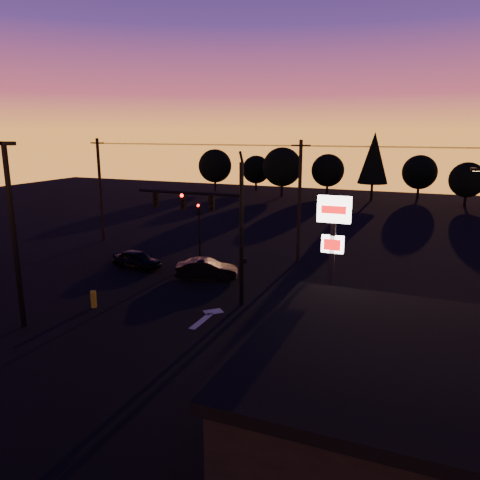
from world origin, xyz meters
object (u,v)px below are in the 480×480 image
Objects in this scene: car_left at (137,259)px; parking_lot_light at (13,224)px; car_mid at (207,269)px; suv_parked at (374,384)px; pylon_sign at (333,237)px; secondary_signal at (199,223)px; bollard at (94,299)px; traffic_signal_mast at (215,217)px.

parking_lot_light is at bearing -169.12° from car_left.
suv_parked is at bearing -150.67° from car_mid.
pylon_sign is at bearing 96.39° from suv_parked.
secondary_signal reaches higher than suv_parked.
car_mid is at bearing -57.14° from secondary_signal.
parking_lot_light is 17.75m from suv_parked.
car_mid is at bearing 115.52° from suv_parked.
suv_parked is (17.16, -0.24, -4.56)m from parking_lot_light.
pylon_sign is at bearing -105.43° from car_left.
pylon_sign is 1.82× the size of car_left.
pylon_sign is at bearing 4.62° from bollard.
secondary_signal is at bearing 80.21° from parking_lot_light.
secondary_signal is 0.85× the size of suv_parked.
car_mid is 16.13m from suv_parked.
pylon_sign is 7.13× the size of bollard.
secondary_signal is 15.75m from pylon_sign.
parking_lot_light is 9.58× the size of bollard.
pylon_sign is (14.50, 4.50, -0.36)m from parking_lot_light.
bollard is at bearing -175.38° from pylon_sign.
suv_parked is at bearing -13.32° from bollard.
traffic_signal_mast reaches higher than secondary_signal.
parking_lot_light is 2.24× the size of car_mid.
car_mid is (3.55, 7.01, 0.20)m from bollard.
traffic_signal_mast is at bearing 43.37° from parking_lot_light.
suv_parked is (12.06, -10.71, 0.04)m from car_mid.
parking_lot_light reaches higher than traffic_signal_mast.
bollard is at bearing -94.94° from secondary_signal.
car_mid is at bearing 147.60° from pylon_sign.
car_left reaches higher than bollard.
traffic_signal_mast is at bearing -165.50° from car_mid.
pylon_sign is 1.67× the size of car_mid.
car_left is at bearing 154.59° from traffic_signal_mast.
car_mid is at bearing -86.48° from car_left.
parking_lot_light is at bearing 134.95° from car_mid.
bollard is (-0.95, -11.03, -2.38)m from secondary_signal.
suv_parked is at bearing -45.14° from secondary_signal.
parking_lot_light is 1.34× the size of pylon_sign.
car_mid is 0.80× the size of suv_parked.
traffic_signal_mast is 0.94× the size of parking_lot_light.
bollard is at bearing -148.84° from traffic_signal_mast.
parking_lot_light is at bearing -162.77° from pylon_sign.
car_mid is at bearing 64.02° from parking_lot_light.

